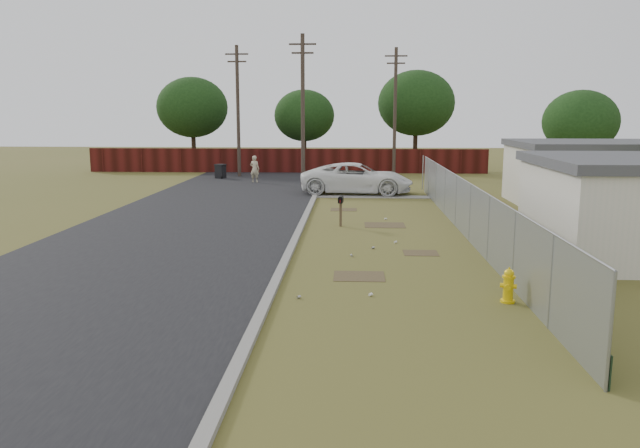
# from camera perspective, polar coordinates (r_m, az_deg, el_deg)

# --- Properties ---
(ground) EXTENTS (120.00, 120.00, 0.00)m
(ground) POSITION_cam_1_polar(r_m,az_deg,el_deg) (22.11, 5.55, -1.48)
(ground) COLOR brown
(ground) RESTS_ON ground
(street) EXTENTS (15.10, 60.00, 0.12)m
(street) POSITION_cam_1_polar(r_m,az_deg,el_deg) (30.56, -7.89, 1.72)
(street) COLOR black
(street) RESTS_ON ground
(chainlink_fence) EXTENTS (0.10, 27.06, 2.02)m
(chainlink_fence) POSITION_cam_1_polar(r_m,az_deg,el_deg) (23.32, 13.15, 0.89)
(chainlink_fence) COLOR gray
(chainlink_fence) RESTS_ON ground
(privacy_fence) EXTENTS (30.00, 0.12, 1.80)m
(privacy_fence) POSITION_cam_1_polar(r_m,az_deg,el_deg) (47.04, -3.13, 5.80)
(privacy_fence) COLOR #4C1310
(privacy_fence) RESTS_ON ground
(utility_poles) EXTENTS (12.60, 8.24, 9.00)m
(utility_poles) POSITION_cam_1_polar(r_m,az_deg,el_deg) (42.39, -0.62, 10.48)
(utility_poles) COLOR #43352D
(utility_poles) RESTS_ON ground
(houses) EXTENTS (9.30, 17.24, 3.10)m
(houses) POSITION_cam_1_polar(r_m,az_deg,el_deg) (27.14, 26.25, 3.01)
(houses) COLOR beige
(houses) RESTS_ON ground
(horizon_trees) EXTENTS (33.32, 31.94, 7.78)m
(horizon_trees) POSITION_cam_1_polar(r_m,az_deg,el_deg) (45.23, 5.42, 10.33)
(horizon_trees) COLOR #372719
(horizon_trees) RESTS_ON ground
(fire_hydrant) EXTENTS (0.43, 0.43, 0.85)m
(fire_hydrant) POSITION_cam_1_polar(r_m,az_deg,el_deg) (15.45, 16.84, -5.45)
(fire_hydrant) COLOR yellow
(fire_hydrant) RESTS_ON ground
(mailbox) EXTENTS (0.22, 0.53, 1.22)m
(mailbox) POSITION_cam_1_polar(r_m,az_deg,el_deg) (24.56, 1.91, 2.00)
(mailbox) COLOR brown
(mailbox) RESTS_ON ground
(pickup_truck) EXTENTS (6.34, 3.27, 1.71)m
(pickup_truck) POSITION_cam_1_polar(r_m,az_deg,el_deg) (34.72, 3.40, 4.19)
(pickup_truck) COLOR white
(pickup_truck) RESTS_ON ground
(pedestrian) EXTENTS (0.73, 0.59, 1.74)m
(pedestrian) POSITION_cam_1_polar(r_m,az_deg,el_deg) (40.48, -5.99, 5.02)
(pedestrian) COLOR #C8BA92
(pedestrian) RESTS_ON ground
(trash_bin) EXTENTS (0.81, 0.87, 0.97)m
(trash_bin) POSITION_cam_1_polar(r_m,az_deg,el_deg) (43.41, -9.09, 4.80)
(trash_bin) COLOR black
(trash_bin) RESTS_ON ground
(scattered_litter) EXTENTS (2.89, 11.57, 0.07)m
(scattered_litter) POSITION_cam_1_polar(r_m,az_deg,el_deg) (19.77, 4.28, -2.74)
(scattered_litter) COLOR white
(scattered_litter) RESTS_ON ground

